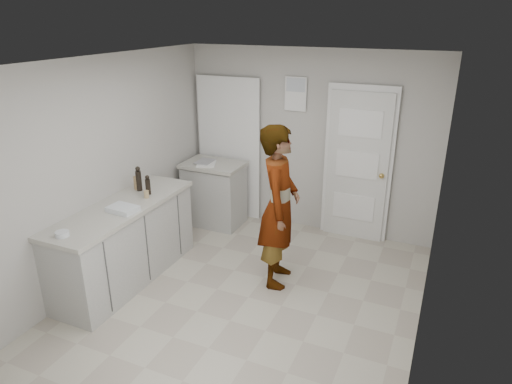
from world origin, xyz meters
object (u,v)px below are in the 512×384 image
at_px(oil_cruet_a, 148,185).
at_px(baking_dish, 123,209).
at_px(spice_jar, 146,194).
at_px(egg_bowl, 62,234).
at_px(cake_mix_box, 138,183).
at_px(person, 279,207).
at_px(oil_cruet_b, 139,179).

relative_size(oil_cruet_a, baking_dish, 0.73).
bearing_deg(baking_dish, spice_jar, 89.88).
xyz_separation_m(spice_jar, baking_dish, (-0.00, -0.42, -0.02)).
height_order(oil_cruet_a, egg_bowl, oil_cruet_a).
distance_m(cake_mix_box, egg_bowl, 1.29).
relative_size(cake_mix_box, spice_jar, 1.91).
bearing_deg(person, egg_bowl, 120.72).
distance_m(baking_dish, egg_bowl, 0.72).
bearing_deg(oil_cruet_a, cake_mix_box, 161.90).
xyz_separation_m(spice_jar, egg_bowl, (-0.15, -1.12, -0.02)).
bearing_deg(spice_jar, baking_dish, -90.12).
height_order(person, baking_dish, person).
bearing_deg(person, oil_cruet_a, 88.29).
xyz_separation_m(oil_cruet_b, baking_dish, (0.22, -0.57, -0.12)).
xyz_separation_m(oil_cruet_b, egg_bowl, (0.07, -1.28, -0.12)).
bearing_deg(cake_mix_box, person, 26.30).
bearing_deg(oil_cruet_b, oil_cruet_a, -18.52).
height_order(spice_jar, egg_bowl, spice_jar).
xyz_separation_m(person, egg_bowl, (-1.63, -1.50, 0.03)).
bearing_deg(oil_cruet_b, baking_dish, -69.41).
bearing_deg(baking_dish, oil_cruet_a, 95.01).
xyz_separation_m(cake_mix_box, egg_bowl, (0.10, -1.29, -0.06)).
relative_size(cake_mix_box, oil_cruet_b, 0.55).
bearing_deg(oil_cruet_b, spice_jar, -36.17).
distance_m(person, oil_cruet_b, 1.72).
height_order(oil_cruet_b, egg_bowl, oil_cruet_b).
xyz_separation_m(person, cake_mix_box, (-1.73, -0.21, 0.09)).
bearing_deg(spice_jar, egg_bowl, -97.41).
bearing_deg(baking_dish, person, 27.94).
distance_m(spice_jar, baking_dish, 0.42).
distance_m(cake_mix_box, oil_cruet_a, 0.21).
bearing_deg(egg_bowl, oil_cruet_b, 93.15).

